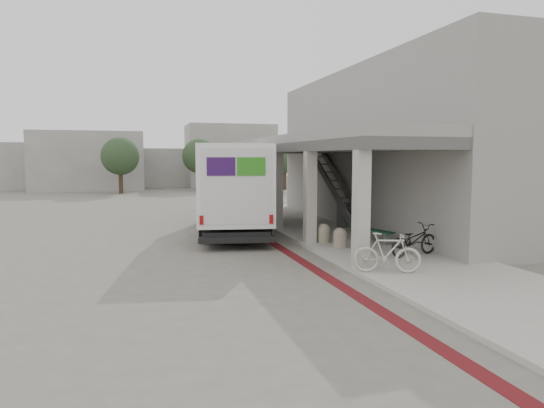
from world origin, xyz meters
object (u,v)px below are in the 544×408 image
object	(u,v)px
fedex_truck	(233,187)
bench	(372,233)
bicycle_black	(414,240)
utility_cabinet	(345,214)
bicycle_cream	(387,253)

from	to	relation	value
fedex_truck	bench	xyz separation A→B (m)	(4.19, -4.11, -1.48)
fedex_truck	bench	size ratio (longest dim) A/B	4.56
bench	bicycle_black	xyz separation A→B (m)	(0.08, -2.61, 0.17)
bicycle_black	fedex_truck	bearing A→B (deg)	17.33
bench	utility_cabinet	size ratio (longest dim) A/B	1.86
bench	bicycle_black	distance (m)	2.62
bicycle_cream	bicycle_black	bearing A→B (deg)	-25.75
fedex_truck	utility_cabinet	world-z (taller)	fedex_truck
bench	bicycle_cream	distance (m)	4.71
fedex_truck	bicycle_black	distance (m)	8.07
fedex_truck	bench	world-z (taller)	fedex_truck
utility_cabinet	bicycle_black	xyz separation A→B (m)	(-0.62, -6.44, -0.03)
utility_cabinet	bench	bearing A→B (deg)	-113.43
bicycle_black	bicycle_cream	xyz separation A→B (m)	(-1.88, -1.74, 0.04)
bench	fedex_truck	bearing A→B (deg)	117.24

